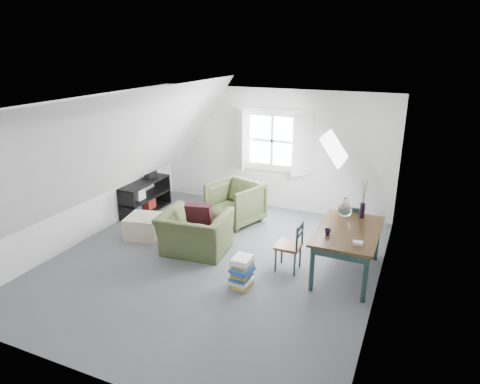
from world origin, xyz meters
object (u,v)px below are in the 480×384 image
at_px(media_shelf, 144,199).
at_px(dining_chair_near, 291,245).
at_px(dining_table, 348,236).
at_px(dining_chair_far, 349,226).
at_px(ottoman, 144,226).
at_px(armchair_far, 235,222).
at_px(magazine_stack, 242,272).
at_px(armchair_near, 196,252).

bearing_deg(media_shelf, dining_chair_near, -18.40).
xyz_separation_m(dining_table, dining_chair_far, (-0.13, 0.85, -0.21)).
xyz_separation_m(ottoman, dining_table, (3.62, 0.09, 0.45)).
distance_m(dining_table, dining_chair_near, 0.87).
distance_m(armchair_far, magazine_stack, 2.35).
height_order(dining_chair_far, dining_chair_near, dining_chair_far).
bearing_deg(dining_table, dining_chair_near, -169.74).
bearing_deg(dining_chair_far, dining_chair_near, 63.25).
bearing_deg(armchair_near, dining_table, -179.58).
xyz_separation_m(armchair_far, dining_chair_near, (1.54, -1.36, 0.41)).
relative_size(dining_table, dining_chair_far, 1.77).
bearing_deg(dining_chair_far, armchair_near, 31.92).
relative_size(armchair_far, dining_table, 0.61).
relative_size(armchair_far, dining_chair_near, 1.14).
distance_m(ottoman, dining_chair_near, 2.81).
height_order(ottoman, media_shelf, media_shelf).
relative_size(dining_chair_far, media_shelf, 0.65).
bearing_deg(armchair_far, media_shelf, -153.04).
bearing_deg(armchair_near, dining_chair_near, 176.21).
bearing_deg(dining_chair_near, dining_table, 110.37).
bearing_deg(dining_chair_far, media_shelf, 5.61).
bearing_deg(dining_table, magazine_stack, -148.41).
relative_size(dining_chair_near, magazine_stack, 1.76).
xyz_separation_m(ottoman, dining_chair_near, (2.80, -0.12, 0.22)).
relative_size(armchair_near, magazine_stack, 2.41).
height_order(ottoman, dining_table, dining_table).
bearing_deg(magazine_stack, dining_table, 35.89).
bearing_deg(dining_chair_far, armchair_far, -1.47).
relative_size(ottoman, dining_chair_near, 0.73).
relative_size(armchair_near, ottoman, 1.86).
bearing_deg(ottoman, magazine_stack, -20.22).
height_order(dining_table, dining_chair_far, dining_chair_far).
relative_size(dining_table, magazine_stack, 3.28).
distance_m(dining_chair_near, magazine_stack, 0.90).
distance_m(dining_chair_far, magazine_stack, 2.15).
bearing_deg(dining_table, media_shelf, 164.08).
distance_m(armchair_near, ottoman, 1.19).
height_order(dining_chair_near, media_shelf, dining_chair_near).
xyz_separation_m(ottoman, media_shelf, (-0.70, 0.98, 0.10)).
bearing_deg(dining_table, ottoman, 177.20).
relative_size(dining_table, media_shelf, 1.15).
xyz_separation_m(armchair_near, dining_chair_near, (1.64, 0.06, 0.41)).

